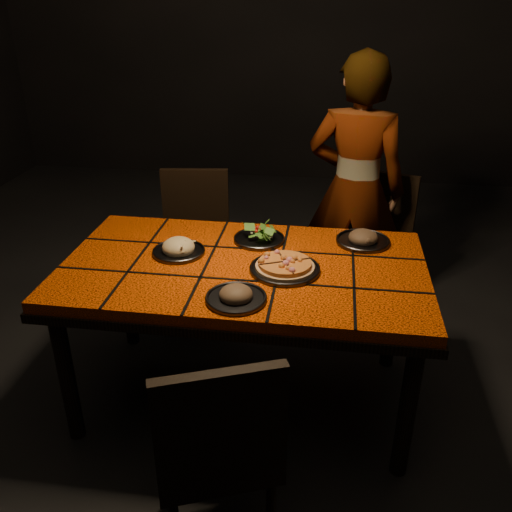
# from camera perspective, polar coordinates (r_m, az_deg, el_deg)

# --- Properties ---
(room_shell) EXTENTS (6.04, 7.04, 3.08)m
(room_shell) POSITION_cam_1_polar(r_m,az_deg,el_deg) (2.15, -1.52, 17.19)
(room_shell) COLOR black
(room_shell) RESTS_ON ground
(dining_table) EXTENTS (1.62, 0.92, 0.75)m
(dining_table) POSITION_cam_1_polar(r_m,az_deg,el_deg) (2.43, -1.29, -2.46)
(dining_table) COLOR #EB4A07
(dining_table) RESTS_ON ground
(chair_near) EXTENTS (0.52, 0.52, 0.89)m
(chair_near) POSITION_cam_1_polar(r_m,az_deg,el_deg) (1.87, -4.09, -19.35)
(chair_near) COLOR black
(chair_near) RESTS_ON ground
(chair_far_left) EXTENTS (0.45, 0.45, 0.89)m
(chair_far_left) POSITION_cam_1_polar(r_m,az_deg,el_deg) (3.27, -6.43, 2.21)
(chair_far_left) COLOR black
(chair_far_left) RESTS_ON ground
(chair_far_right) EXTENTS (0.48, 0.48, 0.84)m
(chair_far_right) POSITION_cam_1_polar(r_m,az_deg,el_deg) (3.42, 12.78, 2.36)
(chair_far_right) COLOR black
(chair_far_right) RESTS_ON ground
(diner) EXTENTS (0.63, 0.47, 1.56)m
(diner) POSITION_cam_1_polar(r_m,az_deg,el_deg) (3.23, 10.39, 6.85)
(diner) COLOR brown
(diner) RESTS_ON ground
(plate_pizza) EXTENTS (0.33, 0.33, 0.04)m
(plate_pizza) POSITION_cam_1_polar(r_m,az_deg,el_deg) (2.33, 3.06, -1.17)
(plate_pizza) COLOR #3C3B41
(plate_pizza) RESTS_ON dining_table
(plate_pasta) EXTENTS (0.24, 0.24, 0.08)m
(plate_pasta) POSITION_cam_1_polar(r_m,az_deg,el_deg) (2.50, -8.15, 0.73)
(plate_pasta) COLOR #3C3B41
(plate_pasta) RESTS_ON dining_table
(plate_salad) EXTENTS (0.25, 0.25, 0.07)m
(plate_salad) POSITION_cam_1_polar(r_m,az_deg,el_deg) (2.60, 0.34, 2.13)
(plate_salad) COLOR #3C3B41
(plate_salad) RESTS_ON dining_table
(plate_mushroom_a) EXTENTS (0.24, 0.24, 0.08)m
(plate_mushroom_a) POSITION_cam_1_polar(r_m,az_deg,el_deg) (2.11, -2.12, -4.17)
(plate_mushroom_a) COLOR #3C3B41
(plate_mushroom_a) RESTS_ON dining_table
(plate_mushroom_b) EXTENTS (0.26, 0.26, 0.08)m
(plate_mushroom_b) POSITION_cam_1_polar(r_m,az_deg,el_deg) (2.63, 11.20, 1.83)
(plate_mushroom_b) COLOR #3C3B41
(plate_mushroom_b) RESTS_ON dining_table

